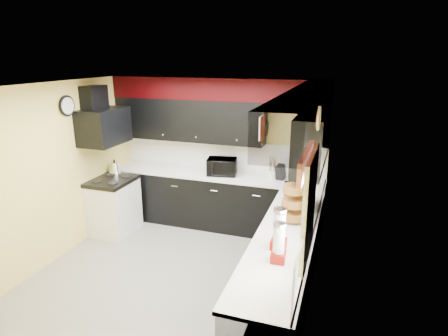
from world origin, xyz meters
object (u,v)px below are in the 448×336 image
object	(u,v)px
utensil_crock	(272,175)
kettle	(115,168)
toaster_oven	(222,167)
microwave	(298,197)
knife_block	(280,172)

from	to	relation	value
utensil_crock	kettle	world-z (taller)	kettle
kettle	toaster_oven	bearing A→B (deg)	13.96
toaster_oven	microwave	bearing A→B (deg)	-45.73
knife_block	kettle	xyz separation A→B (m)	(-2.73, -0.49, -0.05)
utensil_crock	kettle	xyz separation A→B (m)	(-2.60, -0.48, 0.00)
kettle	microwave	bearing A→B (deg)	-9.41
microwave	utensil_crock	bearing A→B (deg)	13.91
toaster_oven	knife_block	size ratio (longest dim) A/B	1.94
toaster_oven	utensil_crock	bearing A→B (deg)	-8.17
microwave	kettle	world-z (taller)	microwave
microwave	knife_block	world-z (taller)	microwave
toaster_oven	microwave	distance (m)	1.69
utensil_crock	knife_block	distance (m)	0.14
microwave	utensil_crock	size ratio (longest dim) A/B	3.39
utensil_crock	kettle	distance (m)	2.65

